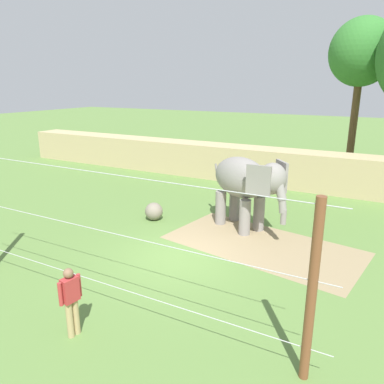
{
  "coord_description": "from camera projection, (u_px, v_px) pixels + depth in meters",
  "views": [
    {
      "loc": [
        5.68,
        -9.65,
        5.5
      ],
      "look_at": [
        -0.98,
        2.65,
        1.4
      ],
      "focal_mm": 34.79,
      "sensor_mm": 36.0,
      "label": 1
    }
  ],
  "objects": [
    {
      "name": "tree_left_of_centre",
      "position": [
        362.0,
        54.0,
        21.43
      ],
      "size": [
        3.7,
        3.7,
        9.18
      ],
      "color": "brown",
      "rests_on": "ground"
    },
    {
      "name": "embankment_wall",
      "position": [
        274.0,
        167.0,
        20.85
      ],
      "size": [
        36.0,
        1.8,
        1.98
      ],
      "primitive_type": "cube",
      "color": "tan",
      "rests_on": "ground"
    },
    {
      "name": "enrichment_ball",
      "position": [
        154.0,
        211.0,
        15.48
      ],
      "size": [
        0.74,
        0.74,
        0.74
      ],
      "primitive_type": "sphere",
      "color": "gray",
      "rests_on": "ground"
    },
    {
      "name": "ground_plane",
      "position": [
        180.0,
        256.0,
        12.29
      ],
      "size": [
        120.0,
        120.0,
        0.0
      ],
      "primitive_type": "plane",
      "color": "#5B7F3D"
    },
    {
      "name": "dirt_patch",
      "position": [
        262.0,
        245.0,
        13.14
      ],
      "size": [
        7.16,
        4.45,
        0.01
      ],
      "primitive_type": "cube",
      "rotation": [
        0.0,
        0.0,
        -0.16
      ],
      "color": "#937F5B",
      "rests_on": "ground"
    },
    {
      "name": "zookeeper",
      "position": [
        71.0,
        299.0,
        8.2
      ],
      "size": [
        0.27,
        0.59,
        1.67
      ],
      "color": "tan",
      "rests_on": "ground"
    },
    {
      "name": "elephant",
      "position": [
        246.0,
        182.0,
        14.08
      ],
      "size": [
        3.56,
        2.54,
        2.86
      ],
      "color": "gray",
      "rests_on": "ground"
    },
    {
      "name": "cable_fence",
      "position": [
        108.0,
        242.0,
        8.9
      ],
      "size": [
        10.53,
        0.18,
        3.69
      ],
      "color": "brown",
      "rests_on": "ground"
    }
  ]
}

